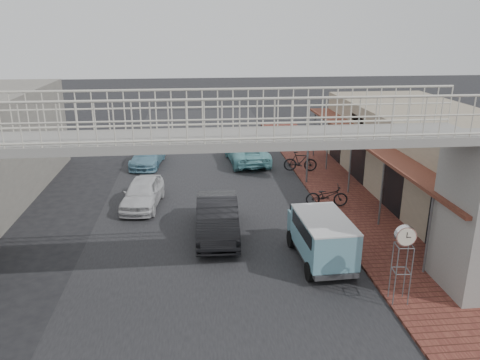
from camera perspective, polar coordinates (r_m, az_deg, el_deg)
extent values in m
plane|color=black|center=(18.26, -3.00, -7.85)|extent=(120.00, 120.00, 0.00)
cube|color=black|center=(18.26, -3.00, -7.84)|extent=(10.00, 60.00, 0.01)
cube|color=brown|center=(22.16, 13.64, -3.36)|extent=(3.00, 40.00, 0.10)
cube|color=gray|center=(24.26, 23.32, 2.38)|extent=(6.00, 18.00, 4.00)
cube|color=brown|center=(22.63, 16.25, 4.46)|extent=(1.80, 18.00, 0.12)
cube|color=silver|center=(25.86, 14.23, 7.21)|extent=(0.08, 2.60, 0.90)
cube|color=#B21914|center=(20.02, 20.39, 3.46)|extent=(0.08, 2.20, 0.80)
cube|color=gray|center=(15.90, 26.26, -4.09)|extent=(1.20, 2.40, 5.00)
cube|color=gray|center=(12.73, -2.45, 5.00)|extent=(14.00, 2.00, 0.24)
cube|color=beige|center=(13.53, -2.73, 8.69)|extent=(14.00, 0.08, 1.10)
cube|color=beige|center=(11.66, -2.21, 7.13)|extent=(14.00, 0.08, 1.10)
imported|color=silver|center=(22.15, -11.78, -1.53)|extent=(2.00, 4.05, 1.33)
imported|color=black|center=(18.72, -2.79, -4.58)|extent=(1.78, 4.71, 1.53)
imported|color=#6BB3BA|center=(28.64, 0.84, 3.43)|extent=(2.58, 4.99, 1.34)
imported|color=#6699B0|center=(28.68, -11.18, 2.92)|extent=(2.12, 4.23, 1.18)
cylinder|color=black|center=(18.03, 6.28, -7.15)|extent=(0.25, 0.66, 0.65)
cylinder|color=black|center=(18.42, 10.70, -6.79)|extent=(0.25, 0.66, 0.65)
cylinder|color=black|center=(15.88, 8.53, -11.00)|extent=(0.25, 0.66, 0.65)
cylinder|color=black|center=(16.33, 13.51, -10.46)|extent=(0.25, 0.66, 0.65)
cube|color=#67A0B3|center=(16.56, 10.14, -6.79)|extent=(1.70, 3.04, 1.26)
cube|color=#67A0B3|center=(18.14, 8.43, -5.13)|extent=(1.54, 0.90, 0.84)
cube|color=black|center=(16.42, 10.20, -5.70)|extent=(1.72, 2.49, 0.47)
cube|color=silver|center=(16.30, 10.26, -4.71)|extent=(1.72, 3.04, 0.06)
imported|color=black|center=(21.86, 10.54, -1.89)|extent=(1.99, 0.90, 1.01)
imported|color=black|center=(26.88, 7.37, 2.26)|extent=(1.95, 0.83, 1.14)
cylinder|color=#59595B|center=(15.09, 17.92, -10.37)|extent=(0.04, 0.04, 1.86)
cylinder|color=#59595B|center=(15.23, 19.53, -10.27)|extent=(0.04, 0.04, 1.86)
cylinder|color=#59595B|center=(14.72, 18.45, -11.19)|extent=(0.04, 0.04, 1.86)
cylinder|color=#59595B|center=(14.87, 20.10, -11.07)|extent=(0.04, 0.04, 1.86)
cylinder|color=silver|center=(14.43, 19.51, -6.39)|extent=(0.62, 0.27, 0.60)
cylinder|color=beige|center=(14.34, 19.65, -6.58)|extent=(0.53, 0.07, 0.53)
cylinder|color=beige|center=(14.53, 19.37, -6.21)|extent=(0.53, 0.07, 0.53)
cylinder|color=#59595B|center=(24.75, 8.24, 3.03)|extent=(0.10, 0.10, 2.98)
cube|color=black|center=(24.46, 8.37, 5.44)|extent=(1.23, 0.21, 0.92)
cone|color=black|center=(24.59, 10.39, 5.40)|extent=(0.75, 1.20, 1.13)
cube|color=white|center=(24.43, 8.25, 5.31)|extent=(0.82, 0.11, 0.62)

